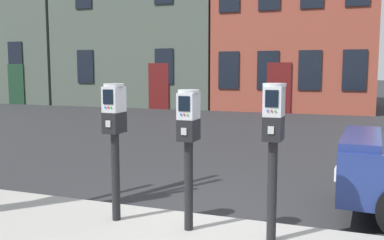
{
  "coord_description": "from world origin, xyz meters",
  "views": [
    {
      "loc": [
        1.25,
        -4.28,
        1.77
      ],
      "look_at": [
        -0.25,
        -0.2,
        1.27
      ],
      "focal_mm": 39.96,
      "sensor_mm": 36.0,
      "label": 1
    }
  ],
  "objects": [
    {
      "name": "ground_plane",
      "position": [
        0.0,
        0.0,
        0.0
      ],
      "size": [
        160.0,
        160.0,
        0.0
      ],
      "primitive_type": "plane",
      "color": "#28282B"
    },
    {
      "name": "parking_meter_near_kerb",
      "position": [
        -1.1,
        -0.3,
        1.17
      ],
      "size": [
        0.22,
        0.25,
        1.49
      ],
      "rotation": [
        0.0,
        0.0,
        -1.59
      ],
      "color": "black",
      "rests_on": "sidewalk_slab"
    },
    {
      "name": "parking_meter_twin_adjacent",
      "position": [
        -0.25,
        -0.3,
        1.13
      ],
      "size": [
        0.22,
        0.25,
        1.44
      ],
      "rotation": [
        0.0,
        0.0,
        -1.59
      ],
      "color": "black",
      "rests_on": "sidewalk_slab"
    },
    {
      "name": "parking_meter_end_of_row",
      "position": [
        0.6,
        -0.3,
        1.18
      ],
      "size": [
        0.22,
        0.25,
        1.52
      ],
      "rotation": [
        0.0,
        0.0,
        -1.59
      ],
      "color": "black",
      "rests_on": "sidewalk_slab"
    },
    {
      "name": "townhouse_green_painted",
      "position": [
        -8.76,
        16.37,
        5.34
      ],
      "size": [
        8.37,
        5.63,
        10.68
      ],
      "color": "#4C564C",
      "rests_on": "ground_plane"
    },
    {
      "name": "townhouse_brownstone",
      "position": [
        -1.1,
        16.73,
        4.86
      ],
      "size": [
        6.75,
        6.36,
        9.71
      ],
      "color": "brown",
      "rests_on": "ground_plane"
    }
  ]
}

